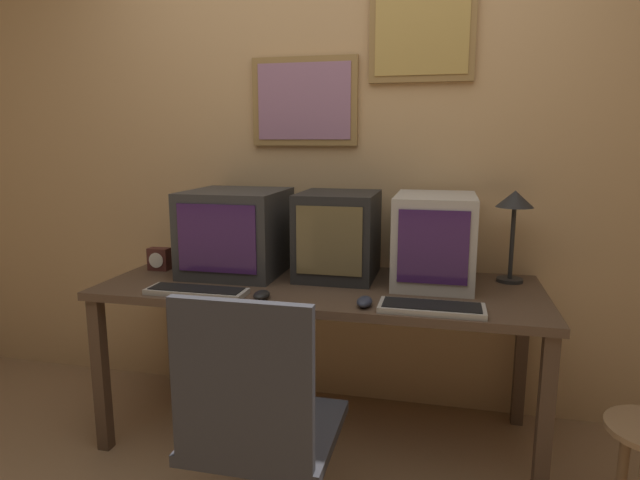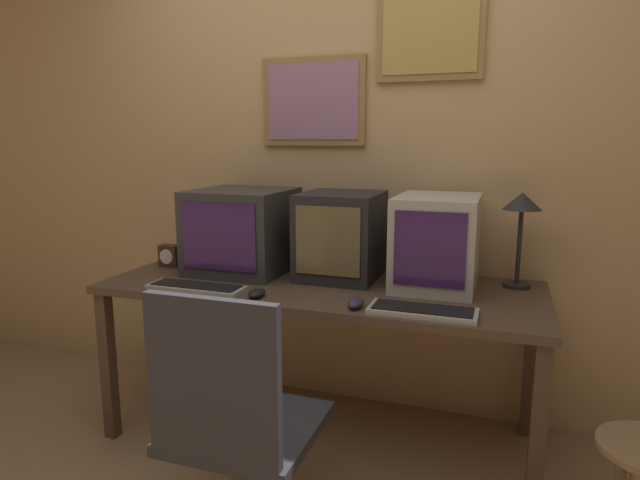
% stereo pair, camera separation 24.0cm
% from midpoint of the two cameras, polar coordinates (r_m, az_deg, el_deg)
% --- Properties ---
extents(wall_back, '(8.00, 0.08, 2.60)m').
position_cam_midpoint_polar(wall_back, '(2.80, 5.58, 8.61)').
color(wall_back, tan).
rests_on(wall_back, ground_plane).
extents(desk, '(1.97, 0.77, 0.75)m').
position_cam_midpoint_polar(desk, '(2.47, 2.80, -6.32)').
color(desk, '#4C3828').
rests_on(desk, ground_plane).
extents(monitor_left, '(0.46, 0.48, 0.41)m').
position_cam_midpoint_polar(monitor_left, '(2.67, -5.72, 1.01)').
color(monitor_left, '#333333').
rests_on(monitor_left, desk).
extents(monitor_center, '(0.36, 0.41, 0.40)m').
position_cam_midpoint_polar(monitor_center, '(2.54, 4.97, 0.49)').
color(monitor_center, black).
rests_on(monitor_center, desk).
extents(monitor_right, '(0.35, 0.47, 0.41)m').
position_cam_midpoint_polar(monitor_right, '(2.45, 15.10, -0.18)').
color(monitor_right, '#B7B2A8').
rests_on(monitor_right, desk).
extents(keyboard_main, '(0.44, 0.13, 0.03)m').
position_cam_midpoint_polar(keyboard_main, '(2.37, -10.26, -5.06)').
color(keyboard_main, '#A8A399').
rests_on(keyboard_main, desk).
extents(keyboard_side, '(0.40, 0.16, 0.03)m').
position_cam_midpoint_polar(keyboard_side, '(2.09, 14.18, -7.41)').
color(keyboard_side, '#A8A399').
rests_on(keyboard_side, desk).
extents(mouse_near_keyboard, '(0.06, 0.10, 0.03)m').
position_cam_midpoint_polar(mouse_near_keyboard, '(2.24, -3.72, -5.73)').
color(mouse_near_keyboard, black).
rests_on(mouse_near_keyboard, desk).
extents(mouse_far_corner, '(0.06, 0.11, 0.04)m').
position_cam_midpoint_polar(mouse_far_corner, '(2.12, 7.12, -6.73)').
color(mouse_far_corner, '#282D3D').
rests_on(mouse_far_corner, desk).
extents(desk_clock, '(0.11, 0.06, 0.11)m').
position_cam_midpoint_polar(desk_clock, '(2.85, -13.45, -1.66)').
color(desk_clock, '#4C231E').
rests_on(desk_clock, desk).
extents(desk_lamp, '(0.17, 0.17, 0.42)m').
position_cam_midpoint_polar(desk_lamp, '(2.53, 23.29, 2.80)').
color(desk_lamp, black).
rests_on(desk_lamp, desk).
extents(office_chair, '(0.50, 0.50, 0.95)m').
position_cam_midpoint_polar(office_chair, '(1.92, -4.90, -21.11)').
color(office_chair, black).
rests_on(office_chair, ground_plane).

